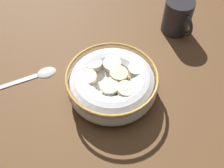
# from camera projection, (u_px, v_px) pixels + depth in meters

# --- Properties ---
(ground_plane) EXTENTS (1.27, 1.27, 0.02)m
(ground_plane) POSITION_uv_depth(u_px,v_px,m) (112.00, 95.00, 0.55)
(ground_plane) COLOR brown
(cereal_bowl) EXTENTS (0.18, 0.18, 0.06)m
(cereal_bowl) POSITION_uv_depth(u_px,v_px,m) (112.00, 83.00, 0.51)
(cereal_bowl) COLOR silver
(cereal_bowl) RESTS_ON ground_plane
(spoon) EXTENTS (0.03, 0.16, 0.01)m
(spoon) POSITION_uv_depth(u_px,v_px,m) (36.00, 75.00, 0.56)
(spoon) COLOR #B7B7BC
(spoon) RESTS_ON ground_plane
(coffee_mug) EXTENTS (0.10, 0.07, 0.08)m
(coffee_mug) POSITION_uv_depth(u_px,v_px,m) (178.00, 17.00, 0.62)
(coffee_mug) COLOR #262628
(coffee_mug) RESTS_ON ground_plane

